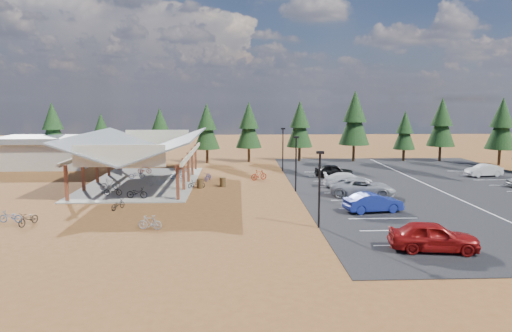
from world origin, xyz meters
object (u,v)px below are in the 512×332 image
object	(u,v)px
bike_4	(137,193)
bike_14	(208,176)
bike_12	(118,204)
bike_13	(150,222)
bike_16	(197,184)
lamp_post_0	(319,184)
bike_0	(113,191)
bike_8	(28,219)
car_9	(484,170)
bike_5	(155,181)
trash_bin_1	(223,182)
bike_1	(110,184)
bike_10	(11,217)
bike_15	(259,175)
car_3	(348,180)
bike_pavilion	(142,146)
outbuilding	(47,152)
bike_2	(137,175)
trash_bin_0	(200,184)
car_4	(334,171)
bike_3	(145,170)
car_1	(373,202)
lamp_post_1	(296,160)
bike_6	(177,175)
bike_7	(181,167)
lamp_post_2	(283,146)
car_0	(433,236)

from	to	relation	value
bike_4	bike_14	size ratio (longest dim) A/B	1.05
bike_4	bike_12	distance (m)	3.59
bike_13	bike_16	bearing A→B (deg)	-177.51
bike_14	bike_12	bearing A→B (deg)	-101.64
lamp_post_0	bike_0	distance (m)	19.51
bike_0	bike_8	world-z (taller)	bike_0
bike_16	car_9	size ratio (longest dim) A/B	0.41
bike_13	bike_5	bearing A→B (deg)	-161.24
trash_bin_1	bike_1	world-z (taller)	bike_1
bike_10	bike_13	bearing A→B (deg)	82.64
trash_bin_1	bike_13	world-z (taller)	bike_13
bike_15	car_3	bearing A→B (deg)	-144.75
lamp_post_0	bike_13	xyz separation A→B (m)	(-11.14, 0.02, -2.50)
bike_pavilion	trash_bin_1	size ratio (longest dim) A/B	21.56
outbuilding	bike_2	distance (m)	15.87
bike_2	bike_4	distance (m)	9.96
trash_bin_0	bike_2	world-z (taller)	bike_2
bike_0	car_4	size ratio (longest dim) A/B	0.39
bike_3	bike_12	distance (m)	16.62
bike_10	car_1	xyz separation A→B (m)	(25.96, 1.80, 0.34)
bike_3	bike_4	size ratio (longest dim) A/B	0.85
bike_14	lamp_post_0	bearing A→B (deg)	-49.50
trash_bin_1	bike_4	bearing A→B (deg)	-142.69
bike_1	car_4	bearing A→B (deg)	-88.86
bike_pavilion	bike_4	world-z (taller)	bike_pavilion
lamp_post_1	bike_12	bearing A→B (deg)	-156.71
bike_6	bike_4	bearing A→B (deg)	167.09
bike_7	lamp_post_2	bearing A→B (deg)	-79.89
bike_3	bike_13	world-z (taller)	bike_3
lamp_post_2	bike_13	xyz separation A→B (m)	(-11.14, -23.98, -2.50)
trash_bin_0	bike_6	bearing A→B (deg)	121.07
bike_pavilion	bike_5	world-z (taller)	bike_pavilion
bike_1	car_1	xyz separation A→B (m)	(22.05, -8.90, 0.12)
bike_15	bike_2	bearing A→B (deg)	59.33
lamp_post_2	bike_4	world-z (taller)	lamp_post_2
lamp_post_1	bike_10	xyz separation A→B (m)	(-21.11, -9.87, -2.55)
bike_10	bike_13	world-z (taller)	bike_13
bike_13	bike_16	distance (m)	13.89
bike_13	car_0	xyz separation A→B (m)	(16.70, -5.02, 0.39)
car_0	car_4	bearing A→B (deg)	9.82
bike_0	bike_15	size ratio (longest dim) A/B	0.87
outbuilding	bike_4	bearing A→B (deg)	-51.32
bike_7	car_3	xyz separation A→B (m)	(17.23, -9.93, 0.10)
bike_4	bike_16	bearing A→B (deg)	-36.65
bike_pavilion	outbuilding	bearing A→B (deg)	141.84
bike_pavilion	bike_13	xyz separation A→B (m)	(3.86, -16.98, -3.35)
bike_1	bike_5	distance (m)	4.27
trash_bin_1	lamp_post_1	bearing A→B (deg)	-21.16
trash_bin_0	bike_4	distance (m)	6.88
bike_5	bike_15	distance (m)	10.80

